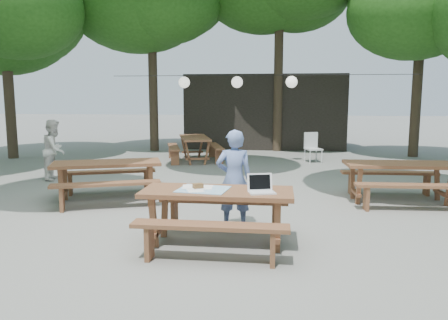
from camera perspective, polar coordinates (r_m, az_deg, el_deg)
ground at (r=7.42m, az=-1.30°, el=-7.16°), size 80.00×80.00×0.00m
pavilion at (r=17.59m, az=5.41°, el=6.37°), size 6.00×3.00×2.80m
main_picnic_table at (r=5.89m, az=-0.86°, el=-7.37°), size 2.00×1.58×0.75m
picnic_table_nw at (r=8.63m, az=-14.99°, el=-2.61°), size 2.33×2.14×0.75m
picnic_table_ne at (r=8.84m, az=21.90°, el=-2.68°), size 2.04×1.67×0.75m
picnic_table_far_w at (r=13.49m, az=-3.85°, el=1.51°), size 2.06×2.27×0.75m
woman at (r=6.56m, az=1.33°, el=-2.52°), size 0.59×0.42×1.50m
second_person at (r=11.19m, az=-21.26°, el=1.27°), size 0.63×0.76×1.44m
plastic_chair at (r=13.50m, az=11.54°, el=0.80°), size 0.57×0.57×0.90m
laptop at (r=5.66m, az=4.83°, el=-3.62°), size 0.39×0.34×0.24m
tabletop_clutter at (r=5.84m, az=-2.94°, el=-3.73°), size 0.72×0.63×0.08m
paper_lanterns at (r=13.14m, az=1.78°, el=10.15°), size 9.00×0.34×0.38m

